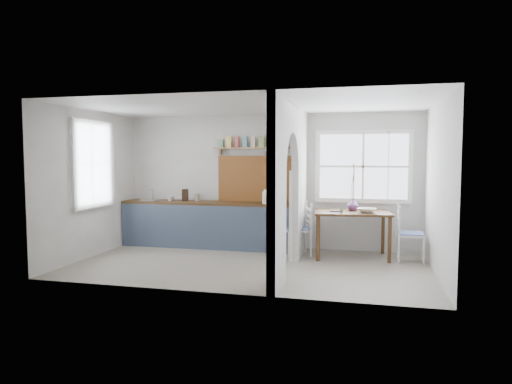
% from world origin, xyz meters
% --- Properties ---
extents(floor, '(5.80, 3.20, 0.01)m').
position_xyz_m(floor, '(0.00, 0.00, 0.00)').
color(floor, gray).
rests_on(floor, ground).
extents(ceiling, '(5.80, 3.20, 0.01)m').
position_xyz_m(ceiling, '(0.00, 0.00, 2.60)').
color(ceiling, silver).
rests_on(ceiling, walls).
extents(walls, '(5.81, 3.21, 2.60)m').
position_xyz_m(walls, '(0.00, 0.00, 1.30)').
color(walls, silver).
rests_on(walls, floor).
extents(partition, '(0.12, 3.20, 2.60)m').
position_xyz_m(partition, '(0.70, 0.06, 1.45)').
color(partition, silver).
rests_on(partition, floor).
extents(kitchen_window, '(0.10, 1.16, 1.50)m').
position_xyz_m(kitchen_window, '(-2.87, 0.00, 1.65)').
color(kitchen_window, white).
rests_on(kitchen_window, walls).
extents(nook_window, '(1.76, 0.10, 1.30)m').
position_xyz_m(nook_window, '(1.80, 1.56, 1.60)').
color(nook_window, white).
rests_on(nook_window, walls).
extents(counter, '(3.50, 0.60, 0.90)m').
position_xyz_m(counter, '(-1.13, 1.33, 0.46)').
color(counter, '#4D2D14').
rests_on(counter, floor).
extents(sink, '(0.40, 0.40, 0.02)m').
position_xyz_m(sink, '(-2.43, 1.30, 0.89)').
color(sink, '#ADB1BA').
rests_on(sink, counter).
extents(backsplash, '(1.65, 0.03, 0.90)m').
position_xyz_m(backsplash, '(-0.20, 1.58, 1.35)').
color(backsplash, brown).
rests_on(backsplash, walls).
extents(shelf, '(1.75, 0.20, 0.21)m').
position_xyz_m(shelf, '(-0.21, 1.49, 2.01)').
color(shelf, '#9B7F4C').
rests_on(shelf, walls).
extents(pendant_lamp, '(0.26, 0.26, 0.16)m').
position_xyz_m(pendant_lamp, '(0.15, 1.15, 1.88)').
color(pendant_lamp, beige).
rests_on(pendant_lamp, ceiling).
extents(utensil_rail, '(0.02, 0.50, 0.02)m').
position_xyz_m(utensil_rail, '(0.61, 0.90, 1.45)').
color(utensil_rail, '#ADB1BA').
rests_on(utensil_rail, partition).
extents(dining_table, '(1.40, 1.01, 0.82)m').
position_xyz_m(dining_table, '(1.63, 1.00, 0.41)').
color(dining_table, '#4D2D14').
rests_on(dining_table, floor).
extents(chair_left, '(0.56, 0.56, 0.96)m').
position_xyz_m(chair_left, '(0.66, 0.99, 0.48)').
color(chair_left, silver).
rests_on(chair_left, floor).
extents(chair_right, '(0.44, 0.44, 0.95)m').
position_xyz_m(chair_right, '(2.61, 0.93, 0.48)').
color(chair_right, silver).
rests_on(chair_right, floor).
extents(kettle, '(0.26, 0.23, 0.27)m').
position_xyz_m(kettle, '(0.05, 1.18, 1.04)').
color(kettle, white).
rests_on(kettle, counter).
extents(mug_a, '(0.12, 0.12, 0.10)m').
position_xyz_m(mug_a, '(-1.95, 1.25, 0.95)').
color(mug_a, white).
rests_on(mug_a, counter).
extents(mug_b, '(0.14, 0.14, 0.10)m').
position_xyz_m(mug_b, '(-1.98, 1.37, 0.95)').
color(mug_b, white).
rests_on(mug_b, counter).
extents(knife_block, '(0.14, 0.17, 0.24)m').
position_xyz_m(knife_block, '(-1.66, 1.34, 1.02)').
color(knife_block, black).
rests_on(knife_block, counter).
extents(jar, '(0.11, 0.11, 0.15)m').
position_xyz_m(jar, '(-1.41, 1.35, 0.98)').
color(jar, tan).
rests_on(jar, counter).
extents(towel_magenta, '(0.02, 0.03, 0.56)m').
position_xyz_m(towel_magenta, '(0.58, 0.98, 0.28)').
color(towel_magenta, '#B6347C').
rests_on(towel_magenta, counter).
extents(towel_orange, '(0.02, 0.03, 0.46)m').
position_xyz_m(towel_orange, '(0.58, 0.93, 0.25)').
color(towel_orange, gold).
rests_on(towel_orange, counter).
extents(bowl, '(0.40, 0.40, 0.08)m').
position_xyz_m(bowl, '(1.88, 0.89, 0.86)').
color(bowl, white).
rests_on(bowl, dining_table).
extents(table_cup, '(0.09, 0.09, 0.08)m').
position_xyz_m(table_cup, '(1.45, 0.83, 0.86)').
color(table_cup, gray).
rests_on(table_cup, dining_table).
extents(plate, '(0.25, 0.25, 0.02)m').
position_xyz_m(plate, '(1.33, 0.92, 0.82)').
color(plate, black).
rests_on(plate, dining_table).
extents(vase, '(0.21, 0.21, 0.21)m').
position_xyz_m(vase, '(1.63, 1.15, 0.92)').
color(vase, '#6D3F7B').
rests_on(vase, dining_table).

